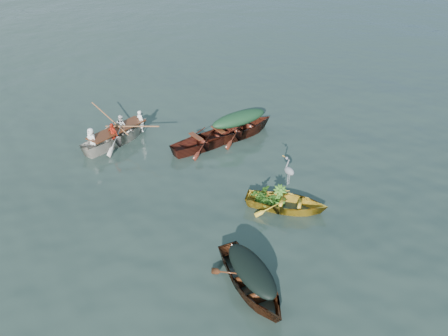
% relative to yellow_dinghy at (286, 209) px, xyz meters
% --- Properties ---
extents(ground, '(140.00, 140.00, 0.00)m').
position_rel_yellow_dinghy_xyz_m(ground, '(0.16, -1.35, 0.00)').
color(ground, '#2C3D36').
rests_on(ground, ground).
extents(yellow_dinghy, '(3.09, 3.20, 0.83)m').
position_rel_yellow_dinghy_xyz_m(yellow_dinghy, '(0.00, 0.00, 0.00)').
color(yellow_dinghy, gold).
rests_on(yellow_dinghy, ground).
extents(dark_covered_boat, '(1.78, 3.75, 0.90)m').
position_rel_yellow_dinghy_xyz_m(dark_covered_boat, '(-2.80, -2.07, 0.00)').
color(dark_covered_boat, '#542A13').
rests_on(dark_covered_boat, ground).
extents(green_tarp_boat, '(4.61, 1.64, 1.07)m').
position_rel_yellow_dinghy_xyz_m(green_tarp_boat, '(1.52, 4.82, 0.00)').
color(green_tarp_boat, '#541C13').
rests_on(green_tarp_boat, ground).
extents(open_wooden_boat, '(4.28, 1.55, 0.97)m').
position_rel_yellow_dinghy_xyz_m(open_wooden_boat, '(0.01, 4.75, 0.00)').
color(open_wooden_boat, '#532014').
rests_on(open_wooden_boat, ground).
extents(rowed_boat, '(4.70, 2.90, 1.09)m').
position_rel_yellow_dinghy_xyz_m(rowed_boat, '(-2.76, 6.92, 0.00)').
color(rowed_boat, beige).
rests_on(rowed_boat, ground).
extents(dark_tarp_cover, '(0.98, 2.06, 0.40)m').
position_rel_yellow_dinghy_xyz_m(dark_tarp_cover, '(-2.80, -2.07, 0.65)').
color(dark_tarp_cover, black).
rests_on(dark_tarp_cover, dark_covered_boat).
extents(green_tarp_cover, '(2.53, 0.90, 0.52)m').
position_rel_yellow_dinghy_xyz_m(green_tarp_cover, '(1.52, 4.82, 0.79)').
color(green_tarp_cover, '#183B1F').
rests_on(green_tarp_cover, green_tarp_boat).
extents(thwart_benches, '(2.15, 0.91, 0.04)m').
position_rel_yellow_dinghy_xyz_m(thwart_benches, '(0.01, 4.75, 0.51)').
color(thwart_benches, '#552513').
rests_on(thwart_benches, open_wooden_boat).
extents(heron, '(0.48, 0.48, 0.92)m').
position_rel_yellow_dinghy_xyz_m(heron, '(0.37, 0.41, 0.88)').
color(heron, gray).
rests_on(heron, yellow_dinghy).
extents(dinghy_weeds, '(1.12, 1.14, 0.60)m').
position_rel_yellow_dinghy_xyz_m(dinghy_weeds, '(-0.35, 0.42, 0.72)').
color(dinghy_weeds, '#2F6319').
rests_on(dinghy_weeds, yellow_dinghy).
extents(rowers, '(3.39, 2.28, 0.76)m').
position_rel_yellow_dinghy_xyz_m(rowers, '(-2.76, 6.92, 0.92)').
color(rowers, white).
rests_on(rowers, rowed_boat).
extents(oars, '(1.50, 2.64, 0.06)m').
position_rel_yellow_dinghy_xyz_m(oars, '(-2.76, 6.92, 0.57)').
color(oars, brown).
rests_on(oars, rowed_boat).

